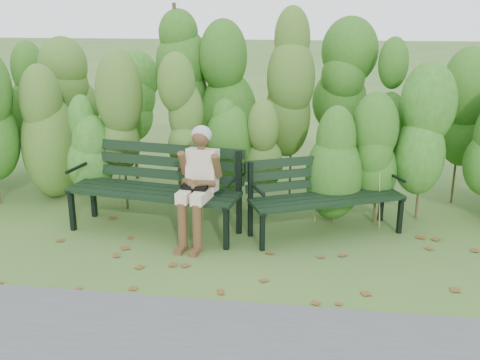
# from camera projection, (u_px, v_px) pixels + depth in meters

# --- Properties ---
(ground) EXTENTS (80.00, 80.00, 0.00)m
(ground) POSITION_uv_depth(u_px,v_px,m) (235.00, 257.00, 5.94)
(ground) COLOR #3C5C28
(hedge_band) EXTENTS (11.04, 1.67, 2.42)m
(hedge_band) POSITION_uv_depth(u_px,v_px,m) (256.00, 109.00, 7.33)
(hedge_band) COLOR #47381E
(hedge_band) RESTS_ON ground
(leaf_litter) EXTENTS (5.83, 2.21, 0.01)m
(leaf_litter) POSITION_uv_depth(u_px,v_px,m) (231.00, 259.00, 5.88)
(leaf_litter) COLOR brown
(leaf_litter) RESTS_ON ground
(bench_left) EXTENTS (2.07, 0.95, 1.00)m
(bench_left) POSITION_uv_depth(u_px,v_px,m) (157.00, 181.00, 6.54)
(bench_left) COLOR black
(bench_left) RESTS_ON ground
(bench_right) EXTENTS (1.85, 1.26, 0.89)m
(bench_right) POSITION_uv_depth(u_px,v_px,m) (323.00, 189.00, 6.46)
(bench_right) COLOR black
(bench_right) RESTS_ON ground
(seated_woman) EXTENTS (0.50, 0.74, 1.30)m
(seated_woman) POSITION_uv_depth(u_px,v_px,m) (198.00, 177.00, 6.15)
(seated_woman) COLOR #C0A591
(seated_woman) RESTS_ON ground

